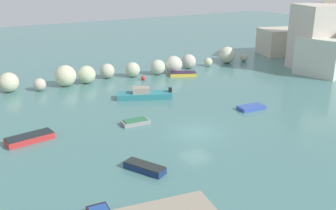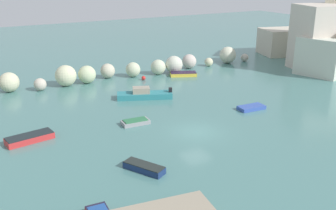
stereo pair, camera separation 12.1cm
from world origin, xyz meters
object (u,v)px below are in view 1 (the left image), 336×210
(moored_boat_3, at_px, (136,122))
(moored_boat_4, at_px, (183,74))
(channel_buoy, at_px, (143,78))
(moored_boat_0, at_px, (30,138))
(moored_boat_8, at_px, (145,168))
(moored_boat_1, at_px, (251,107))
(moored_boat_6, at_px, (144,94))

(moored_boat_3, distance_m, moored_boat_4, 18.28)
(channel_buoy, xyz_separation_m, moored_boat_4, (5.68, -0.78, -0.01))
(moored_boat_0, bearing_deg, moored_boat_8, 114.70)
(moored_boat_0, height_order, moored_boat_1, moored_boat_0)
(moored_boat_3, bearing_deg, moored_boat_8, 72.66)
(moored_boat_4, height_order, moored_boat_8, moored_boat_8)
(moored_boat_3, relative_size, moored_boat_4, 0.69)
(moored_boat_0, bearing_deg, moored_boat_3, 165.69)
(channel_buoy, xyz_separation_m, moored_boat_1, (4.81, -15.71, -0.09))
(moored_boat_4, bearing_deg, moored_boat_1, 111.03)
(moored_boat_4, xyz_separation_m, moored_boat_8, (-16.37, -21.16, 0.00))
(moored_boat_1, relative_size, moored_boat_4, 0.75)
(channel_buoy, xyz_separation_m, moored_boat_6, (-3.26, -6.88, 0.16))
(moored_boat_0, relative_size, moored_boat_4, 1.05)
(moored_boat_1, relative_size, moored_boat_3, 1.09)
(moored_boat_6, xyz_separation_m, moored_boat_8, (-7.43, -15.07, -0.17))
(moored_boat_4, bearing_deg, moored_boat_6, 58.64)
(moored_boat_3, distance_m, moored_boat_6, 7.83)
(moored_boat_3, height_order, moored_boat_4, moored_boat_4)
(moored_boat_0, distance_m, moored_boat_3, 9.47)
(moored_boat_3, relative_size, moored_boat_8, 0.82)
(moored_boat_4, distance_m, moored_boat_8, 26.76)
(moored_boat_0, distance_m, moored_boat_6, 14.75)
(channel_buoy, relative_size, moored_boat_4, 0.14)
(moored_boat_1, bearing_deg, moored_boat_0, -4.52)
(moored_boat_3, bearing_deg, moored_boat_6, -118.59)
(moored_boat_3, distance_m, moored_boat_8, 9.05)
(moored_boat_3, xyz_separation_m, moored_boat_8, (-3.25, -8.45, 0.05))
(channel_buoy, relative_size, moored_boat_8, 0.17)
(moored_boat_0, bearing_deg, moored_boat_4, -161.10)
(moored_boat_1, xyz_separation_m, moored_boat_8, (-15.51, -6.23, 0.08))
(moored_boat_0, bearing_deg, moored_boat_6, -166.00)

